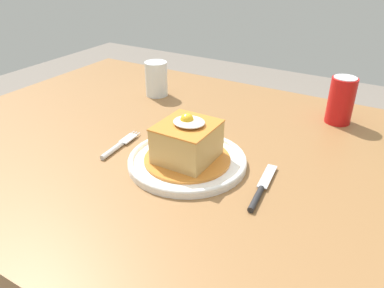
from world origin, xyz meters
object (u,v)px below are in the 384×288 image
object	(u,v)px
soda_can	(341,100)
main_plate	(187,160)
knife	(260,192)
fork	(117,146)
drinking_glass	(156,81)

from	to	relation	value
soda_can	main_plate	bearing A→B (deg)	-120.93
knife	soda_can	size ratio (longest dim) A/B	1.34
main_plate	fork	size ratio (longest dim) A/B	1.80
soda_can	fork	bearing A→B (deg)	-134.59
fork	soda_can	distance (m)	0.58
fork	soda_can	xyz separation A→B (m)	(0.41, 0.41, 0.06)
drinking_glass	soda_can	bearing A→B (deg)	8.83
knife	drinking_glass	xyz separation A→B (m)	(-0.47, 0.33, 0.04)
soda_can	drinking_glass	distance (m)	0.54
main_plate	knife	distance (m)	0.18
knife	fork	bearing A→B (deg)	-179.87
main_plate	knife	xyz separation A→B (m)	(0.18, -0.02, -0.00)
main_plate	drinking_glass	bearing A→B (deg)	134.25
fork	drinking_glass	size ratio (longest dim) A/B	1.35
knife	drinking_glass	world-z (taller)	drinking_glass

